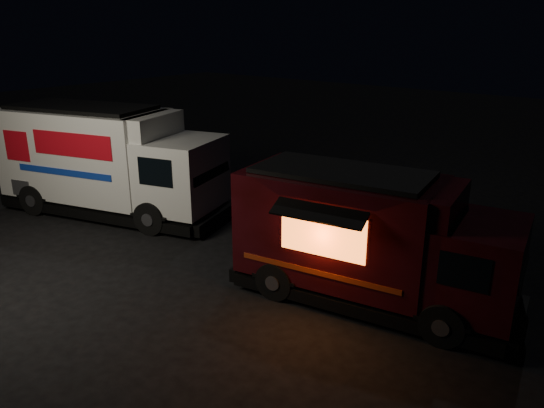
% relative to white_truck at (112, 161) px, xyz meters
% --- Properties ---
extents(ground, '(80.00, 80.00, 0.00)m').
position_rel_white_truck_xyz_m(ground, '(4.83, -1.55, -1.73)').
color(ground, black).
rests_on(ground, ground).
extents(white_truck, '(8.07, 4.66, 3.47)m').
position_rel_white_truck_xyz_m(white_truck, '(0.00, 0.00, 0.00)').
color(white_truck, silver).
rests_on(white_truck, ground).
extents(red_truck, '(6.60, 3.31, 2.94)m').
position_rel_white_truck_xyz_m(red_truck, '(9.40, 0.12, -0.27)').
color(red_truck, '#34090F').
rests_on(red_truck, ground).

